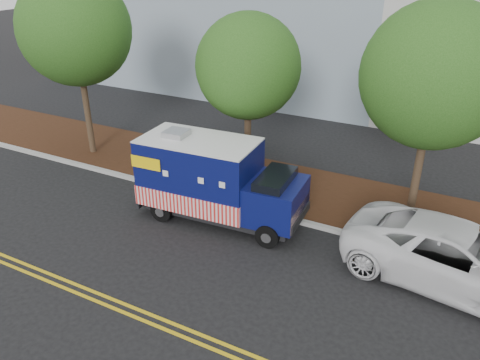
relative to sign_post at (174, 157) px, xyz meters
The scene contains 11 objects.
ground 3.68m from the sign_post, 31.13° to the right, with size 120.00×120.00×0.00m, color black.
curb 3.21m from the sign_post, ahead, with size 120.00×0.18×0.15m, color #9E9E99.
mulch_strip 3.61m from the sign_post, 29.70° to the left, with size 120.00×4.00×0.15m, color black.
centerline_near 7.03m from the sign_post, 64.50° to the right, with size 120.00×0.10×0.01m, color gold.
centerline_far 7.25m from the sign_post, 65.37° to the right, with size 120.00×0.10×0.01m, color gold.
tree_a 6.63m from the sign_post, behind, with size 4.48×4.48×7.64m.
tree_b 4.34m from the sign_post, 39.76° to the left, with size 3.81×3.81×6.40m.
tree_c 9.37m from the sign_post, 10.06° to the left, with size 4.39×4.39×7.13m.
sign_post is the anchor object (origin of this frame).
food_truck 2.84m from the sign_post, 28.41° to the right, with size 5.72×2.45×2.95m.
white_car 10.24m from the sign_post, ahead, with size 2.81×6.10×1.69m, color white.
Camera 1 is at (6.72, -11.42, 8.25)m, focal length 35.00 mm.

